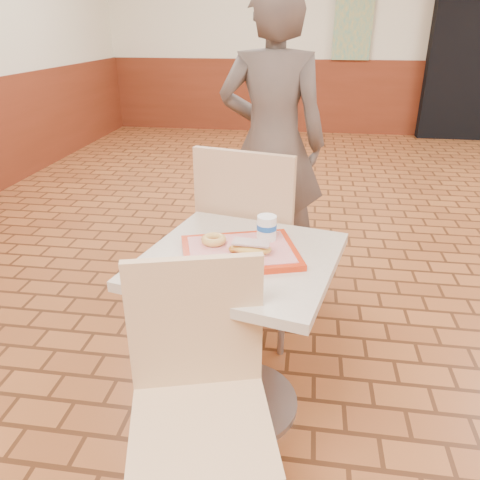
# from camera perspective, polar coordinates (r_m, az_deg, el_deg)

# --- Properties ---
(promo_poster) EXTENTS (0.50, 0.03, 1.20)m
(promo_poster) POSITION_cam_1_polar(r_m,az_deg,el_deg) (6.97, 13.78, 25.49)
(promo_poster) COLOR gray
(promo_poster) RESTS_ON wainscot_band
(main_table) EXTENTS (0.66, 0.66, 0.70)m
(main_table) POSITION_cam_1_polar(r_m,az_deg,el_deg) (1.79, 0.00, -8.42)
(main_table) COLOR beige
(main_table) RESTS_ON ground
(chair_main_front) EXTENTS (0.49, 0.49, 0.86)m
(chair_main_front) POSITION_cam_1_polar(r_m,az_deg,el_deg) (1.43, -4.97, -17.94)
(chair_main_front) COLOR #E2B787
(chair_main_front) RESTS_ON ground
(chair_main_back) EXTENTS (0.55, 0.55, 0.98)m
(chair_main_back) POSITION_cam_1_polar(r_m,az_deg,el_deg) (2.20, 1.54, 0.53)
(chair_main_back) COLOR tan
(chair_main_back) RESTS_ON ground
(customer) EXTENTS (0.62, 0.42, 1.66)m
(customer) POSITION_cam_1_polar(r_m,az_deg,el_deg) (2.71, 3.94, 11.62)
(customer) COLOR brown
(customer) RESTS_ON ground
(serving_tray) EXTENTS (0.40, 0.31, 0.02)m
(serving_tray) POSITION_cam_1_polar(r_m,az_deg,el_deg) (1.67, 0.00, -1.49)
(serving_tray) COLOR red
(serving_tray) RESTS_ON main_table
(ring_donut) EXTENTS (0.11, 0.11, 0.03)m
(ring_donut) POSITION_cam_1_polar(r_m,az_deg,el_deg) (1.70, -3.22, 0.06)
(ring_donut) COLOR gold
(ring_donut) RESTS_ON serving_tray
(long_john_donut) EXTENTS (0.15, 0.08, 0.05)m
(long_john_donut) POSITION_cam_1_polar(r_m,az_deg,el_deg) (1.62, 1.24, -0.97)
(long_john_donut) COLOR gold
(long_john_donut) RESTS_ON serving_tray
(paper_cup) EXTENTS (0.07, 0.07, 0.09)m
(paper_cup) POSITION_cam_1_polar(r_m,az_deg,el_deg) (1.72, 3.27, 1.53)
(paper_cup) COLOR white
(paper_cup) RESTS_ON serving_tray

